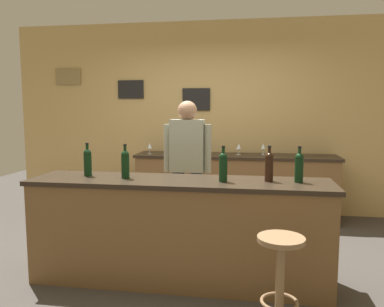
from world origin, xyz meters
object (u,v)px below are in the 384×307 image
wine_bottle_a (88,161)px  wine_bottle_d (269,166)px  bartender (187,164)px  wine_bottle_b (125,163)px  bar_stool (280,268)px  wine_glass_a (150,146)px  wine_glass_c (263,147)px  wine_bottle_c (223,166)px  wine_glass_b (239,147)px  wine_bottle_e (299,166)px

wine_bottle_a → wine_bottle_d: bearing=-0.2°
bartender → wine_bottle_b: 0.93m
bar_stool → wine_bottle_d: wine_bottle_d is taller
bartender → wine_glass_a: (-0.73, 1.14, 0.07)m
wine_bottle_a → wine_glass_c: bearing=51.7°
wine_bottle_c → wine_glass_c: bearing=79.7°
wine_bottle_d → wine_glass_a: 2.47m
wine_glass_b → wine_glass_a: bearing=-175.5°
wine_bottle_c → bartender: bearing=118.1°
wine_glass_a → wine_glass_c: 1.59m
wine_bottle_d → wine_glass_a: bearing=129.4°
wine_bottle_e → wine_glass_a: bearing=133.5°
wine_bottle_b → wine_glass_c: (1.26, 2.14, -0.05)m
wine_glass_c → wine_glass_b: bearing=-167.0°
wine_bottle_a → wine_bottle_b: size_ratio=1.00×
wine_bottle_a → wine_bottle_b: 0.39m
bartender → wine_bottle_c: bearing=-61.9°
wine_bottle_d → wine_glass_b: bearing=99.3°
bar_stool → wine_bottle_c: bearing=124.4°
wine_bottle_b → bar_stool: bearing=-27.1°
wine_bottle_a → wine_glass_a: 1.90m
bartender → wine_glass_b: bearing=67.7°
wine_bottle_b → bartender: bearing=63.0°
wine_bottle_a → wine_bottle_e: size_ratio=1.00×
bar_stool → wine_bottle_a: wine_bottle_a is taller
bartender → wine_glass_a: 1.36m
bar_stool → wine_bottle_b: bearing=152.9°
bartender → wine_glass_b: (0.51, 1.24, 0.07)m
wine_bottle_d → wine_bottle_b: bearing=-177.6°
wine_bottle_d → wine_glass_c: bearing=89.8°
wine_bottle_e → wine_bottle_b: bearing=-178.3°
bar_stool → wine_bottle_d: 0.94m
wine_bottle_a → wine_glass_c: (1.64, 2.08, -0.05)m
wine_glass_c → wine_glass_a: bearing=-173.6°
wine_bottle_b → wine_bottle_e: 1.50m
wine_bottle_a → wine_bottle_d: same height
wine_bottle_a → wine_bottle_e: 1.88m
wine_glass_a → wine_glass_c: same height
wine_glass_a → wine_bottle_d: bearing=-50.6°
wine_bottle_b → wine_bottle_d: bearing=2.4°
wine_glass_c → bar_stool: bearing=-89.0°
wine_bottle_c → wine_glass_a: bearing=120.9°
wine_bottle_b → wine_bottle_c: 0.87m
wine_glass_b → wine_bottle_a: bearing=-123.2°
wine_bottle_c → wine_bottle_e: bearing=6.5°
wine_bottle_e → wine_glass_b: bearing=105.9°
bartender → wine_bottle_d: bartender is taller
bartender → bar_stool: bartender is taller
wine_bottle_a → wine_glass_b: 2.39m
bartender → wine_glass_c: 1.56m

